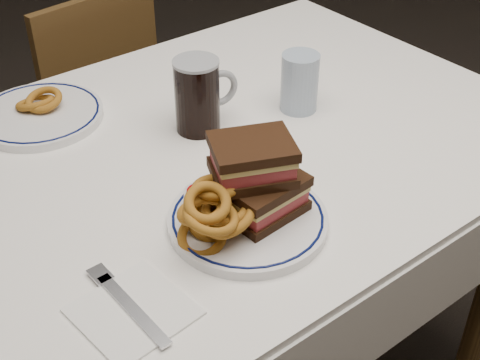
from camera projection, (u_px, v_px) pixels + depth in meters
dining_table at (210, 191)px, 1.29m from camera, size 1.27×0.87×0.75m
chair_far at (87, 108)px, 1.96m from camera, size 0.41×0.41×0.80m
main_plate at (248, 220)px, 1.04m from camera, size 0.25×0.25×0.02m
reuben_sandwich at (258, 178)px, 1.01m from camera, size 0.15×0.14×0.13m
onion_rings_main at (214, 213)px, 0.97m from camera, size 0.12×0.12×0.13m
ketchup_ramekin at (200, 197)px, 1.05m from camera, size 0.05×0.05×0.03m
beer_mug at (199, 95)px, 1.23m from camera, size 0.13×0.09×0.14m
water_glass at (300, 82)px, 1.30m from camera, size 0.07×0.07×0.12m
far_plate at (39, 115)px, 1.30m from camera, size 0.24×0.24×0.02m
onion_rings_far at (39, 101)px, 1.30m from camera, size 0.09×0.09×0.05m
napkin_fork at (132, 310)px, 0.90m from camera, size 0.15×0.19×0.01m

